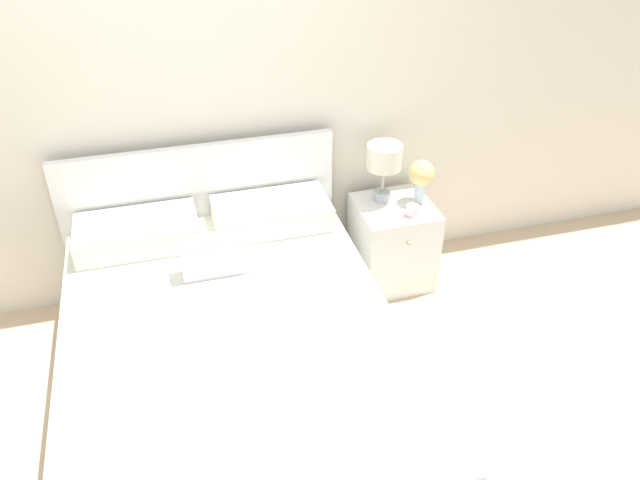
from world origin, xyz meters
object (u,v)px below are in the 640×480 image
Objects in this scene: nightstand at (392,243)px; teacup at (412,211)px; bed at (231,355)px; table_lamp at (384,161)px; flower_vase at (422,176)px.

nightstand is 4.54× the size of teacup.
nightstand is at bearing 33.00° from bed.
teacup is at bearing 26.80° from bed.
table_lamp is (-0.05, 0.09, 0.53)m from nightstand.
teacup is (-0.11, -0.15, -0.14)m from flower_vase.
bed is 1.34m from teacup.
table_lamp is 0.34m from teacup.
bed is at bearing -147.00° from nightstand.
flower_vase is at bearing 53.81° from teacup.
flower_vase reaches higher than teacup.
table_lamp is at bearing 37.45° from bed.
bed is at bearing -142.55° from table_lamp.
bed is 1.54m from flower_vase.
bed is at bearing -153.20° from teacup.
nightstand is at bearing 110.71° from teacup.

